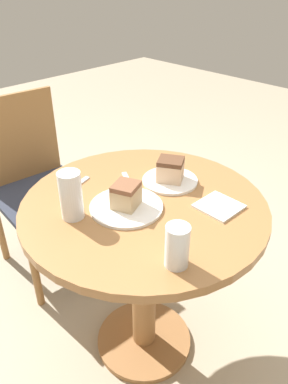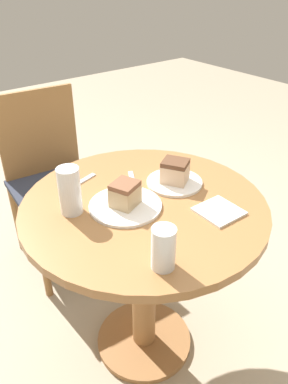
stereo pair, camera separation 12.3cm
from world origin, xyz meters
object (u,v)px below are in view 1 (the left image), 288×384
(cake_slice_near, at_px, (126,195))
(glass_water, at_px, (177,248))
(plate_near, at_px, (126,207))
(glass_lemonade, at_px, (71,197))
(plate_far, at_px, (170,181))
(chair, at_px, (37,185))
(cake_slice_far, at_px, (170,170))

(cake_slice_near, distance_m, glass_water, 0.30)
(plate_near, height_order, glass_lemonade, glass_lemonade)
(plate_far, bearing_deg, cake_slice_near, -176.66)
(plate_far, distance_m, glass_water, 0.44)
(glass_lemonade, relative_size, glass_water, 1.28)
(plate_near, distance_m, plate_far, 0.23)
(plate_near, bearing_deg, cake_slice_near, 0.00)
(cake_slice_near, height_order, glass_lemonade, glass_lemonade)
(plate_near, relative_size, glass_water, 1.95)
(plate_far, distance_m, cake_slice_near, 0.23)
(chair, bearing_deg, glass_lemonade, -103.82)
(cake_slice_near, bearing_deg, glass_water, -106.69)
(glass_lemonade, bearing_deg, plate_near, -29.28)
(glass_lemonade, xyz_separation_m, glass_water, (0.06, -0.37, -0.02))
(plate_far, height_order, cake_slice_near, cake_slice_near)
(glass_water, bearing_deg, cake_slice_near, 73.31)
(chair, height_order, glass_water, chair)
(cake_slice_far, xyz_separation_m, glass_lemonade, (-0.38, 0.07, 0.02))
(chair, bearing_deg, cake_slice_near, -90.92)
(glass_water, bearing_deg, cake_slice_far, 43.75)
(glass_lemonade, distance_m, glass_water, 0.38)
(plate_near, height_order, cake_slice_near, cake_slice_near)
(cake_slice_far, bearing_deg, plate_far, 0.00)
(plate_near, distance_m, cake_slice_near, 0.04)
(cake_slice_far, bearing_deg, chair, 101.09)
(chair, bearing_deg, plate_far, -73.51)
(cake_slice_near, height_order, cake_slice_far, cake_slice_far)
(cake_slice_near, bearing_deg, plate_far, 3.34)
(chair, bearing_deg, plate_near, -90.92)
(plate_near, relative_size, cake_slice_near, 2.23)
(glass_lemonade, bearing_deg, plate_far, -10.58)
(plate_far, bearing_deg, cake_slice_far, 180.00)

